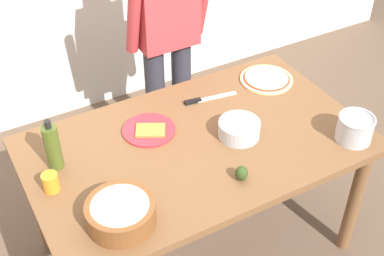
{
  "coord_description": "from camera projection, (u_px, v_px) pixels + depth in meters",
  "views": [
    {
      "loc": [
        -0.94,
        -1.64,
        2.37
      ],
      "look_at": [
        0.0,
        0.05,
        0.81
      ],
      "focal_mm": 49.22,
      "sensor_mm": 36.0,
      "label": 1
    }
  ],
  "objects": [
    {
      "name": "dining_table",
      "position": [
        197.0,
        156.0,
        2.54
      ],
      "size": [
        1.6,
        0.96,
        0.76
      ],
      "color": "brown",
      "rests_on": "ground"
    },
    {
      "name": "cup_orange",
      "position": [
        51.0,
        182.0,
        2.22
      ],
      "size": [
        0.07,
        0.07,
        0.08
      ],
      "primitive_type": "cylinder",
      "color": "orange",
      "rests_on": "dining_table"
    },
    {
      "name": "plate_with_slice",
      "position": [
        149.0,
        130.0,
        2.54
      ],
      "size": [
        0.26,
        0.26,
        0.02
      ],
      "color": "red",
      "rests_on": "dining_table"
    },
    {
      "name": "pizza_raw_on_board",
      "position": [
        266.0,
        79.0,
        2.89
      ],
      "size": [
        0.29,
        0.29,
        0.02
      ],
      "color": "beige",
      "rests_on": "dining_table"
    },
    {
      "name": "avocado",
      "position": [
        241.0,
        173.0,
        2.27
      ],
      "size": [
        0.06,
        0.06,
        0.07
      ],
      "primitive_type": "ellipsoid",
      "color": "#2D4219",
      "rests_on": "dining_table"
    },
    {
      "name": "steel_pot",
      "position": [
        355.0,
        128.0,
        2.46
      ],
      "size": [
        0.17,
        0.17,
        0.13
      ],
      "color": "#B7B7BC",
      "rests_on": "dining_table"
    },
    {
      "name": "olive_oil_bottle",
      "position": [
        53.0,
        147.0,
        2.29
      ],
      "size": [
        0.07,
        0.07,
        0.26
      ],
      "color": "#47561E",
      "rests_on": "dining_table"
    },
    {
      "name": "chef_knife",
      "position": [
        204.0,
        99.0,
        2.74
      ],
      "size": [
        0.29,
        0.07,
        0.02
      ],
      "color": "silver",
      "rests_on": "dining_table"
    },
    {
      "name": "person_cook",
      "position": [
        167.0,
        30.0,
        2.98
      ],
      "size": [
        0.49,
        0.25,
        1.62
      ],
      "color": "#2D2D38",
      "rests_on": "ground"
    },
    {
      "name": "popcorn_bowl",
      "position": [
        120.0,
        212.0,
        2.06
      ],
      "size": [
        0.28,
        0.28,
        0.11
      ],
      "color": "brown",
      "rests_on": "dining_table"
    },
    {
      "name": "ground",
      "position": [
        196.0,
        245.0,
        2.96
      ],
      "size": [
        8.0,
        8.0,
        0.0
      ],
      "primitive_type": "plane",
      "color": "brown"
    },
    {
      "name": "mixing_bowl_steel",
      "position": [
        239.0,
        129.0,
        2.5
      ],
      "size": [
        0.2,
        0.2,
        0.08
      ],
      "color": "#B7B7BC",
      "rests_on": "dining_table"
    }
  ]
}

